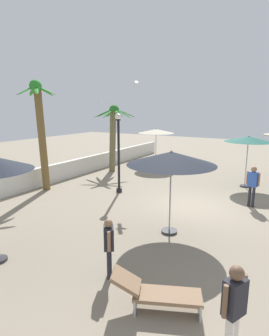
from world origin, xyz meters
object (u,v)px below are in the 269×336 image
patio_umbrella_2 (171,159)px  palm_tree_0 (40,126)px  guest_0 (234,305)px  palm_tree_1 (113,129)px  lamp_post_2 (119,150)px  patio_umbrella_1 (156,132)px  guest_1 (109,243)px  guest_2 (253,182)px  seagull_1 (136,83)px  lounge_chair_0 (156,292)px  patio_umbrella_4 (248,140)px  seagull_0 (102,102)px

patio_umbrella_2 → palm_tree_0: size_ratio=0.53×
guest_0 → palm_tree_1: bearing=42.1°
lamp_post_2 → guest_0: (-6.98, -6.83, -1.09)m
patio_umbrella_1 → patio_umbrella_2: bearing=-151.4°
guest_1 → guest_2: bearing=-17.5°
patio_umbrella_1 → palm_tree_0: bearing=164.1°
palm_tree_0 → guest_1: 8.81m
patio_umbrella_1 → seagull_1: size_ratio=3.12×
palm_tree_0 → lounge_chair_0: palm_tree_0 is taller
patio_umbrella_2 → guest_1: size_ratio=1.88×
patio_umbrella_2 → seagull_1: bearing=42.2°
guest_1 → seagull_1: seagull_1 is taller
lamp_post_2 → lounge_chair_0: size_ratio=2.01×
guest_2 → patio_umbrella_4: bearing=13.6°
palm_tree_0 → palm_tree_1: bearing=-4.7°
palm_tree_0 → guest_0: palm_tree_0 is taller
lounge_chair_0 → guest_1: guest_1 is taller
patio_umbrella_4 → palm_tree_0: (-5.84, 8.74, 0.76)m
palm_tree_1 → seagull_0: seagull_0 is taller
patio_umbrella_1 → palm_tree_1: 3.20m
seagull_0 → seagull_1: size_ratio=1.29×
patio_umbrella_1 → guest_2: (-5.42, -7.17, -1.44)m
palm_tree_1 → lounge_chair_0: (-10.46, -8.27, -2.35)m
palm_tree_1 → lamp_post_2: bearing=-142.3°
patio_umbrella_2 → seagull_1: size_ratio=3.29×
guest_1 → seagull_1: bearing=25.1°
seagull_0 → lamp_post_2: bearing=-138.6°
lounge_chair_0 → seagull_0: (13.42, 11.31, 4.17)m
lamp_post_2 → seagull_0: seagull_0 is taller
patio_umbrella_2 → guest_1: 3.50m
guest_0 → guest_2: bearing=5.8°
patio_umbrella_4 → palm_tree_0: 10.54m
patio_umbrella_1 → guest_0: (-13.50, -8.00, -1.45)m
patio_umbrella_1 → lounge_chair_0: patio_umbrella_1 is taller
lounge_chair_0 → seagull_1: 10.12m
guest_0 → guest_1: bearing=73.9°
palm_tree_0 → patio_umbrella_2: bearing=-100.3°
palm_tree_0 → guest_0: size_ratio=3.14×
lamp_post_2 → lounge_chair_0: bearing=-141.3°
patio_umbrella_2 → guest_1: bearing=175.0°
patio_umbrella_1 → guest_1: patio_umbrella_1 is taller
patio_umbrella_4 → palm_tree_1: bearing=91.9°
patio_umbrella_1 → palm_tree_0: 8.51m
guest_1 → patio_umbrella_4: bearing=-8.4°
lamp_post_2 → patio_umbrella_4: bearing=-51.3°
seagull_1 → lounge_chair_0: bearing=-147.3°
lamp_post_2 → seagull_1: size_ratio=4.42×
palm_tree_1 → guest_2: 9.62m
lounge_chair_0 → guest_1: (0.45, 1.50, 0.52)m
palm_tree_1 → guest_1: 12.23m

